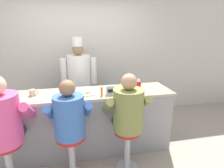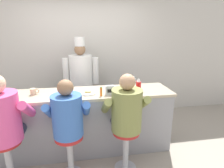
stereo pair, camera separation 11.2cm
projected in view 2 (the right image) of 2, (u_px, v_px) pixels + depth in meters
The scene contains 15 objects.
ground_plane at pixel (91, 160), 2.81m from camera, with size 20.00×20.00×0.00m, color #9E9384.
wall_back at pixel (84, 56), 4.01m from camera, with size 10.00×0.06×2.70m.
diner_counter at pixel (89, 121), 2.98m from camera, with size 2.59×0.64×0.97m.
ketchup_bottle_red at pixel (138, 86), 2.76m from camera, with size 0.07×0.07×0.24m.
mustard_bottle_yellow at pixel (128, 84), 2.88m from camera, with size 0.06×0.06×0.23m.
hot_sauce_bottle_orange at pixel (101, 92), 2.66m from camera, with size 0.03×0.03×0.14m.
water_pitcher_clear at pixel (130, 82), 3.01m from camera, with size 0.15×0.13×0.19m.
breakfast_plate at pixel (88, 93), 2.78m from camera, with size 0.24×0.24×0.05m.
cereal_bowl at pixel (13, 98), 2.54m from camera, with size 0.14×0.14×0.05m.
coffee_mug_tan at pixel (33, 92), 2.73m from camera, with size 0.13×0.09×0.09m.
napkin_dispenser_chrome at pixel (110, 90), 2.71m from camera, with size 0.12×0.07×0.14m.
diner_seated_pink at pixel (3, 120), 2.20m from camera, with size 0.64×0.63×1.42m.
diner_seated_blue at pixel (68, 119), 2.33m from camera, with size 0.57×0.56×1.33m.
diner_seated_olive at pixel (126, 113), 2.45m from camera, with size 0.60×0.59×1.37m.
cook_in_whites_near at pixel (81, 78), 3.68m from camera, with size 0.69×0.44×1.76m.
Camera 2 is at (-0.09, -2.40, 1.89)m, focal length 30.00 mm.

